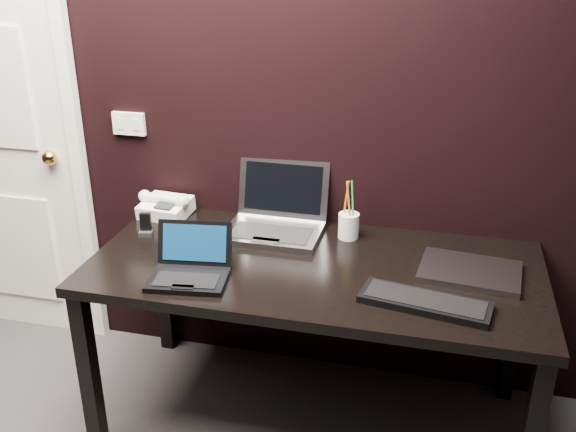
% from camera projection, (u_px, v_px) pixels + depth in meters
% --- Properties ---
extents(wall_back, '(4.00, 0.00, 4.00)m').
position_uv_depth(wall_back, '(265.00, 90.00, 2.62)').
color(wall_back, black).
rests_on(wall_back, ground).
extents(wall_switch, '(0.15, 0.02, 0.10)m').
position_uv_depth(wall_switch, '(129.00, 124.00, 2.82)').
color(wall_switch, silver).
rests_on(wall_switch, wall_back).
extents(desk, '(1.70, 0.80, 0.74)m').
position_uv_depth(desk, '(314.00, 282.00, 2.46)').
color(desk, black).
rests_on(desk, ground).
extents(netbook, '(0.31, 0.28, 0.18)m').
position_uv_depth(netbook, '(190.00, 269.00, 2.31)').
color(netbook, black).
rests_on(netbook, desk).
extents(silver_laptop, '(0.39, 0.36, 0.27)m').
position_uv_depth(silver_laptop, '(276.00, 220.00, 2.67)').
color(silver_laptop, '#9E9FA4').
rests_on(silver_laptop, desk).
extents(ext_keyboard, '(0.45, 0.22, 0.03)m').
position_uv_depth(ext_keyboard, '(425.00, 302.00, 2.14)').
color(ext_keyboard, black).
rests_on(ext_keyboard, desk).
extents(closed_laptop, '(0.38, 0.29, 0.02)m').
position_uv_depth(closed_laptop, '(470.00, 272.00, 2.34)').
color(closed_laptop, '#9F9EA4').
rests_on(closed_laptop, desk).
extents(desk_phone, '(0.25, 0.20, 0.12)m').
position_uv_depth(desk_phone, '(165.00, 206.00, 2.82)').
color(desk_phone, white).
rests_on(desk_phone, desk).
extents(mobile_phone, '(0.06, 0.06, 0.09)m').
position_uv_depth(mobile_phone, '(146.00, 227.00, 2.65)').
color(mobile_phone, black).
rests_on(mobile_phone, desk).
extents(pen_cup, '(0.11, 0.11, 0.25)m').
position_uv_depth(pen_cup, '(349.00, 225.00, 2.61)').
color(pen_cup, silver).
rests_on(pen_cup, desk).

